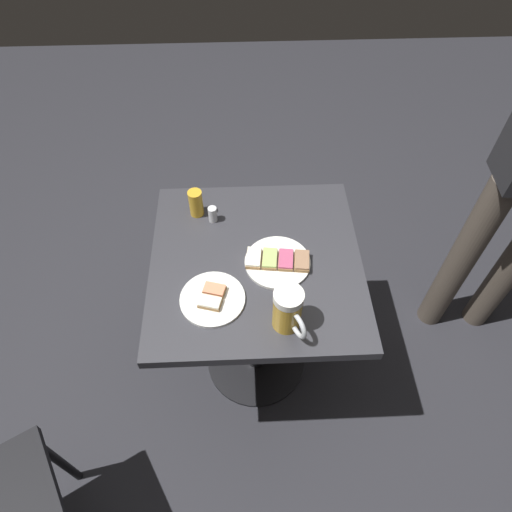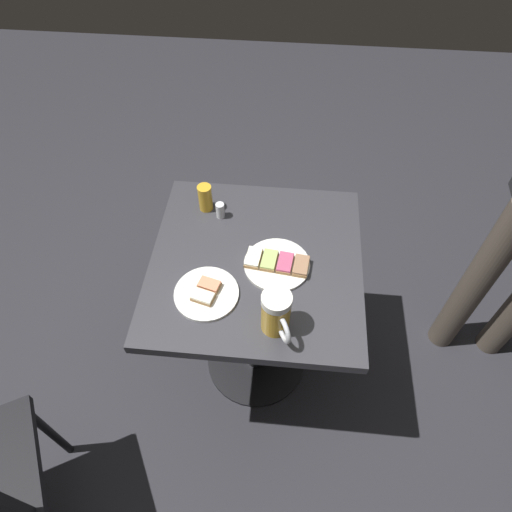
% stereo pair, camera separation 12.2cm
% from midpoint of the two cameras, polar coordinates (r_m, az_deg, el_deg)
% --- Properties ---
extents(ground_plane, '(6.00, 6.00, 0.00)m').
position_cam_midpoint_polar(ground_plane, '(2.11, -1.70, -13.21)').
color(ground_plane, '#28282D').
extents(cafe_table, '(0.69, 0.70, 0.75)m').
position_cam_midpoint_polar(cafe_table, '(1.61, -2.18, -4.52)').
color(cafe_table, black).
rests_on(cafe_table, ground_plane).
extents(plate_near, '(0.21, 0.21, 0.03)m').
position_cam_midpoint_polar(plate_near, '(1.44, 0.37, -0.78)').
color(plate_near, white).
rests_on(plate_near, cafe_table).
extents(plate_far, '(0.20, 0.20, 0.03)m').
position_cam_midpoint_polar(plate_far, '(1.38, -8.12, -5.51)').
color(plate_far, white).
rests_on(plate_far, cafe_table).
extents(beer_mug, '(0.09, 0.13, 0.15)m').
position_cam_midpoint_polar(beer_mug, '(1.26, 1.37, -7.11)').
color(beer_mug, gold).
rests_on(beer_mug, cafe_table).
extents(beer_glass_small, '(0.05, 0.05, 0.10)m').
position_cam_midpoint_polar(beer_glass_small, '(1.58, -9.88, 6.57)').
color(beer_glass_small, gold).
rests_on(beer_glass_small, cafe_table).
extents(salt_shaker, '(0.03, 0.03, 0.06)m').
position_cam_midpoint_polar(salt_shaker, '(1.57, -7.79, 5.19)').
color(salt_shaker, silver).
rests_on(salt_shaker, cafe_table).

